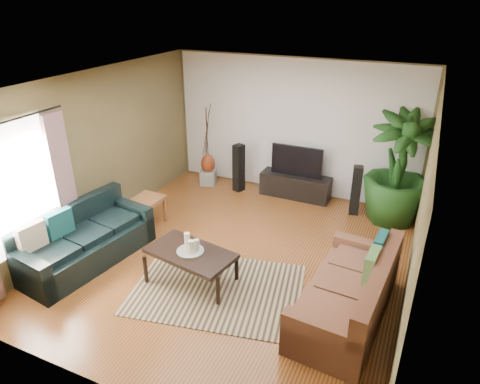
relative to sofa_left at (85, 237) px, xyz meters
The scene contains 27 objects.
floor 2.30m from the sofa_left, 26.41° to the left, with size 5.50×5.50×0.00m, color brown.
ceiling 3.21m from the sofa_left, 26.41° to the left, with size 5.50×5.50×0.00m, color white.
wall_back 4.37m from the sofa_left, 61.65° to the left, with size 5.00×5.00×0.00m, color brown.
wall_front 2.83m from the sofa_left, 40.69° to the right, with size 5.00×5.00×0.00m, color brown.
wall_left 1.45m from the sofa_left, 115.15° to the left, with size 5.50×5.50×0.00m, color brown.
wall_right 4.73m from the sofa_left, 12.54° to the left, with size 5.50×5.50×0.00m, color brown.
backwall_panel 4.36m from the sofa_left, 61.58° to the left, with size 4.90×4.90×0.00m, color white.
window_pane 1.23m from the sofa_left, 127.34° to the right, with size 1.80×1.80×0.00m, color white.
curtain_far 0.84m from the sofa_left, 158.74° to the left, with size 0.08×0.35×2.20m, color gray.
curtain_rod 2.01m from the sofa_left, 124.17° to the right, with size 0.03×0.03×1.90m, color black.
sofa_left is the anchor object (origin of this frame).
sofa_right 3.88m from the sofa_left, ahead, with size 2.03×0.92×0.85m, color brown.
area_rug 2.19m from the sofa_left, ahead, with size 2.32×1.64×0.01m, color tan.
coffee_table 1.74m from the sofa_left, ahead, with size 1.23×0.67×0.50m, color black.
candle_tray 1.73m from the sofa_left, ahead, with size 0.38×0.38×0.02m, color gray.
candle_tall 1.69m from the sofa_left, ahead, with size 0.08×0.08×0.25m, color beige.
candle_mid 1.78m from the sofa_left, ahead, with size 0.08×0.08×0.19m, color #F1ECCB.
candle_short 1.82m from the sofa_left, ahead, with size 0.08×0.08×0.16m, color beige.
tv_stand 4.15m from the sofa_left, 57.82° to the left, with size 1.40×0.42×0.47m, color black.
television 4.16m from the sofa_left, 57.82° to the left, with size 1.02×0.06×0.61m, color black.
speaker_left 3.47m from the sofa_left, 72.51° to the left, with size 0.18×0.20×1.00m, color black.
speaker_right 4.74m from the sofa_left, 43.62° to the left, with size 0.17×0.19×0.94m, color black.
potted_plant 5.28m from the sofa_left, 38.72° to the left, with size 1.12×1.12×2.01m, color #1A4416.
plant_pot 5.25m from the sofa_left, 38.72° to the left, with size 0.37×0.37×0.29m, color black.
pedestal 3.36m from the sofa_left, 84.57° to the left, with size 0.32×0.32×0.32m, color gray.
vase 3.35m from the sofa_left, 84.57° to the left, with size 0.29×0.29×0.41m, color maroon.
side_table 1.39m from the sofa_left, 82.41° to the left, with size 0.48×0.48×0.51m, color brown.
Camera 1 is at (2.39, -5.08, 3.79)m, focal length 32.00 mm.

